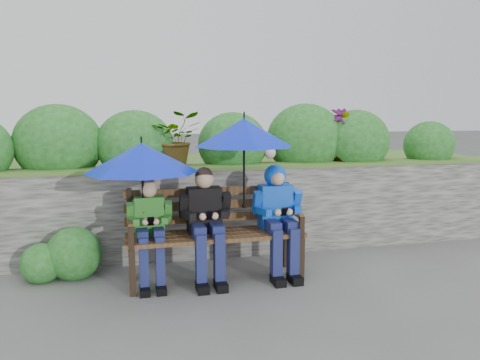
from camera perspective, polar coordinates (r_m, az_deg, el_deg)
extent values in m
plane|color=#575751|center=(4.83, 0.29, -11.40)|extent=(60.00, 60.00, 0.00)
cube|color=#4A4744|center=(5.39, -1.68, -3.76)|extent=(8.00, 0.40, 1.00)
cube|color=#3A6028|center=(5.31, -1.70, 1.63)|extent=(8.00, 0.42, 0.04)
cube|color=#3A6028|center=(6.55, -3.93, -1.78)|extent=(8.00, 2.00, 0.96)
ellipsoid|color=#215118|center=(5.51, -21.28, 4.19)|extent=(0.95, 0.76, 0.86)
ellipsoid|color=#215118|center=(5.42, -12.68, 4.22)|extent=(0.87, 0.69, 0.78)
ellipsoid|color=#215118|center=(5.55, -0.89, 4.42)|extent=(0.83, 0.67, 0.75)
ellipsoid|color=#215118|center=(5.88, 7.96, 4.97)|extent=(0.97, 0.78, 0.88)
ellipsoid|color=#215118|center=(6.04, 13.90, 4.61)|extent=(0.87, 0.70, 0.79)
ellipsoid|color=#215118|center=(6.54, 22.06, 4.00)|extent=(0.68, 0.54, 0.61)
sphere|color=#DFA3CB|center=(5.31, -20.30, 2.63)|extent=(0.14, 0.14, 0.14)
sphere|color=#DFA3CB|center=(5.53, 3.67, 3.35)|extent=(0.14, 0.14, 0.14)
sphere|color=#DFA3CB|center=(6.02, 14.83, 3.49)|extent=(0.14, 0.14, 0.14)
imported|color=#215118|center=(5.29, -7.74, 5.04)|extent=(0.54, 0.47, 0.60)
imported|color=#215118|center=(5.87, 12.37, 5.42)|extent=(0.36, 0.36, 0.64)
sphere|color=#215118|center=(4.98, -19.58, -8.49)|extent=(0.54, 0.54, 0.54)
sphere|color=#215118|center=(4.99, -23.05, -9.37)|extent=(0.40, 0.40, 0.40)
cube|color=black|center=(4.33, -12.98, -10.96)|extent=(0.06, 0.06, 0.43)
cube|color=black|center=(4.74, -13.09, -9.28)|extent=(0.06, 0.06, 0.43)
cube|color=black|center=(4.63, 7.43, -9.55)|extent=(0.06, 0.06, 0.43)
cube|color=black|center=(5.01, 5.64, -8.12)|extent=(0.06, 0.06, 0.43)
cube|color=#553819|center=(4.38, -2.52, -7.37)|extent=(1.71, 0.09, 0.04)
cube|color=#553819|center=(4.49, -2.83, -6.96)|extent=(1.71, 0.09, 0.04)
cube|color=#553819|center=(4.61, -3.13, -6.56)|extent=(1.71, 0.09, 0.04)
cube|color=#553819|center=(4.73, -3.42, -6.18)|extent=(1.71, 0.09, 0.04)
cube|color=black|center=(4.64, -13.28, -3.89)|extent=(0.05, 0.05, 0.47)
cube|color=#553819|center=(4.42, -13.22, -4.88)|extent=(0.05, 0.44, 0.04)
cube|color=black|center=(4.24, -13.13, -6.90)|extent=(0.05, 0.05, 0.21)
cube|color=black|center=(4.92, 5.64, -3.02)|extent=(0.05, 0.05, 0.47)
cube|color=#553819|center=(4.71, 6.58, -3.89)|extent=(0.05, 0.44, 0.04)
cube|color=black|center=(4.54, 7.51, -5.73)|extent=(0.05, 0.05, 0.21)
cube|color=#553819|center=(4.75, -3.55, -4.59)|extent=(1.71, 0.03, 0.09)
cube|color=#553819|center=(4.72, -3.56, -3.02)|extent=(1.71, 0.03, 0.09)
cube|color=#553819|center=(4.69, -3.58, -1.43)|extent=(1.71, 0.03, 0.09)
cube|color=#327129|center=(4.52, -11.00, -4.32)|extent=(0.28, 0.16, 0.37)
sphere|color=tan|center=(4.45, -11.08, -1.15)|extent=(0.15, 0.15, 0.15)
sphere|color=tan|center=(4.46, -11.10, -0.79)|extent=(0.15, 0.15, 0.15)
cube|color=#1E224C|center=(4.42, -11.81, -6.46)|extent=(0.10, 0.26, 0.10)
cube|color=#1E224C|center=(4.37, -11.64, -10.14)|extent=(0.08, 0.09, 0.51)
cube|color=black|center=(4.40, -11.52, -13.11)|extent=(0.09, 0.18, 0.06)
cube|color=#1E224C|center=(4.43, -9.91, -6.38)|extent=(0.10, 0.26, 0.10)
cube|color=#1E224C|center=(4.38, -9.70, -10.06)|extent=(0.08, 0.09, 0.51)
cube|color=black|center=(4.41, -9.58, -13.02)|extent=(0.09, 0.18, 0.06)
cube|color=#327129|center=(4.47, -13.23, -3.90)|extent=(0.06, 0.15, 0.21)
cube|color=#327129|center=(4.38, -12.87, -4.90)|extent=(0.10, 0.17, 0.06)
sphere|color=tan|center=(4.31, -11.49, -5.07)|extent=(0.06, 0.06, 0.06)
cube|color=#327129|center=(4.48, -8.76, -3.73)|extent=(0.06, 0.15, 0.21)
cube|color=#327129|center=(4.39, -8.93, -4.75)|extent=(0.10, 0.17, 0.06)
sphere|color=tan|center=(4.31, -10.19, -5.02)|extent=(0.06, 0.06, 0.06)
cube|color=black|center=(4.30, -10.84, -4.97)|extent=(0.06, 0.07, 0.09)
cube|color=black|center=(4.57, -4.39, -3.63)|extent=(0.32, 0.19, 0.44)
sphere|color=tan|center=(4.50, -4.39, 0.08)|extent=(0.18, 0.18, 0.18)
sphere|color=black|center=(4.50, -4.42, 0.50)|extent=(0.17, 0.17, 0.17)
cube|color=#1E224C|center=(4.45, -5.13, -6.12)|extent=(0.11, 0.31, 0.11)
cube|color=#1E224C|center=(4.37, -4.77, -9.93)|extent=(0.10, 0.11, 0.52)
cube|color=black|center=(4.40, -4.61, -12.92)|extent=(0.11, 0.21, 0.08)
cube|color=#1E224C|center=(4.47, -2.95, -6.01)|extent=(0.11, 0.31, 0.11)
cube|color=#1E224C|center=(4.40, -2.53, -9.78)|extent=(0.10, 0.11, 0.52)
cube|color=black|center=(4.43, -2.36, -12.75)|extent=(0.11, 0.21, 0.08)
cube|color=black|center=(4.48, -6.89, -3.15)|extent=(0.08, 0.17, 0.24)
cube|color=black|center=(4.38, -6.30, -4.31)|extent=(0.12, 0.20, 0.07)
sphere|color=tan|center=(4.31, -4.57, -4.48)|extent=(0.07, 0.07, 0.07)
cube|color=black|center=(4.55, -1.75, -2.92)|extent=(0.08, 0.17, 0.24)
cube|color=black|center=(4.44, -1.76, -4.09)|extent=(0.12, 0.20, 0.07)
sphere|color=tan|center=(4.33, -3.07, -4.40)|extent=(0.07, 0.07, 0.07)
cube|color=black|center=(4.31, -3.79, -4.35)|extent=(0.06, 0.07, 0.09)
cube|color=#0A3CBB|center=(4.74, 4.32, -3.19)|extent=(0.32, 0.19, 0.44)
sphere|color=tan|center=(4.67, 4.44, 0.37)|extent=(0.18, 0.18, 0.18)
sphere|color=#0A3CBB|center=(4.70, 4.32, 0.54)|extent=(0.23, 0.23, 0.23)
sphere|color=tan|center=(4.63, 4.60, 0.18)|extent=(0.14, 0.14, 0.14)
cube|color=#1E224C|center=(4.61, 3.88, -5.58)|extent=(0.11, 0.30, 0.11)
cube|color=#1E224C|center=(4.54, 4.44, -9.23)|extent=(0.10, 0.10, 0.52)
cube|color=black|center=(4.56, 4.64, -12.11)|extent=(0.10, 0.21, 0.08)
cube|color=#1E224C|center=(4.67, 5.89, -5.44)|extent=(0.11, 0.30, 0.11)
cube|color=#1E224C|center=(4.60, 6.50, -9.04)|extent=(0.10, 0.10, 0.52)
cube|color=black|center=(4.62, 6.70, -11.88)|extent=(0.10, 0.21, 0.08)
cube|color=#0A3CBB|center=(4.63, 2.10, -2.74)|extent=(0.08, 0.17, 0.24)
cube|color=#0A3CBB|center=(4.53, 2.88, -3.84)|extent=(0.12, 0.20, 0.07)
sphere|color=tan|center=(4.49, 4.66, -3.98)|extent=(0.07, 0.07, 0.07)
cube|color=#0A3CBB|center=(4.76, 6.85, -2.50)|extent=(0.08, 0.17, 0.24)
cube|color=#0A3CBB|center=(4.65, 7.05, -3.60)|extent=(0.12, 0.20, 0.07)
sphere|color=tan|center=(4.53, 6.03, -3.90)|extent=(0.07, 0.07, 0.07)
cube|color=black|center=(4.50, 5.39, -3.85)|extent=(0.06, 0.07, 0.09)
cone|color=#051DD4|center=(4.37, -11.88, 2.66)|extent=(1.04, 1.04, 0.27)
cylinder|color=black|center=(4.36, -11.94, 4.83)|extent=(0.02, 0.02, 0.06)
cylinder|color=black|center=(4.40, -11.78, -0.62)|extent=(0.02, 0.02, 0.51)
sphere|color=black|center=(4.45, -11.68, -3.84)|extent=(0.04, 0.04, 0.04)
cone|color=#051DD4|center=(4.45, 0.50, 5.82)|extent=(0.96, 0.96, 0.27)
cylinder|color=black|center=(4.45, 0.50, 7.93)|extent=(0.02, 0.02, 0.06)
cylinder|color=black|center=(4.48, 0.49, 1.28)|extent=(0.02, 0.02, 0.71)
sphere|color=black|center=(4.54, 0.49, -3.16)|extent=(0.04, 0.04, 0.04)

